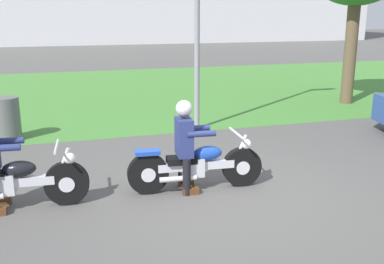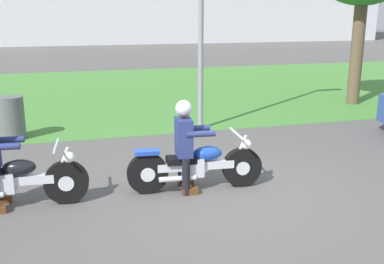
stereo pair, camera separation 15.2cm
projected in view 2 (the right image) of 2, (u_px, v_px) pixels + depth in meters
ground at (223, 198)px, 6.54m from camera, size 120.00×120.00×0.00m
grass_verge at (128, 91)px, 15.55m from camera, size 60.00×12.00×0.01m
motorcycle_lead at (196, 166)px, 6.75m from camera, size 2.06×0.66×0.86m
rider_lead at (185, 139)px, 6.61m from camera, size 0.57×0.49×1.38m
motorcycle_follow at (7, 181)px, 6.12m from camera, size 2.18×0.66×0.87m
trash_can at (11, 118)px, 9.50m from camera, size 0.55×0.55×0.91m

